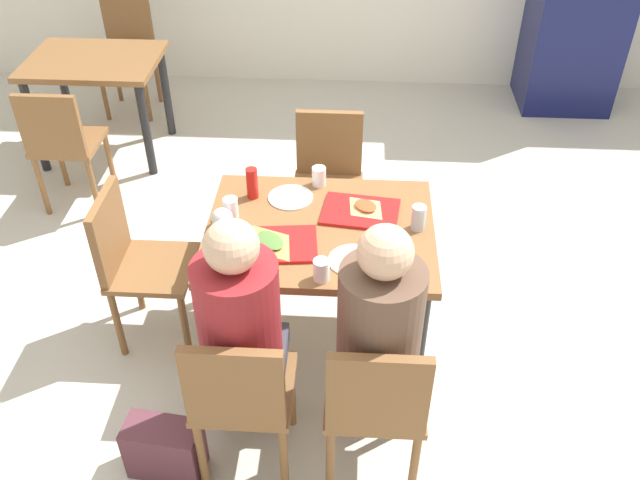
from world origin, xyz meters
TOP-DOWN VIEW (x-y plane):
  - ground_plane at (0.00, 0.00)m, footprint 10.00×10.00m
  - main_table at (0.00, 0.00)m, footprint 1.06×0.84m
  - chair_near_left at (-0.26, -0.81)m, footprint 0.40×0.40m
  - chair_near_right at (0.26, -0.81)m, footprint 0.40×0.40m
  - chair_far_side at (0.00, 0.81)m, footprint 0.40×0.40m
  - chair_left_end at (-0.91, 0.00)m, footprint 0.40×0.40m
  - person_in_red at (-0.26, -0.67)m, footprint 0.32×0.42m
  - person_in_brown_jacket at (0.26, -0.67)m, footprint 0.32×0.42m
  - tray_red_near at (-0.19, -0.15)m, footprint 0.39×0.30m
  - tray_red_far at (0.19, 0.13)m, footprint 0.39×0.30m
  - paper_plate_center at (-0.16, 0.23)m, footprint 0.22×0.22m
  - paper_plate_near_edge at (0.16, -0.23)m, footprint 0.22×0.22m
  - pizza_slice_a at (-0.21, -0.15)m, footprint 0.25×0.26m
  - pizza_slice_b at (0.21, 0.15)m, footprint 0.21×0.21m
  - plastic_cup_a at (-0.03, 0.36)m, footprint 0.07×0.07m
  - plastic_cup_b at (0.03, -0.36)m, footprint 0.07×0.07m
  - plastic_cup_c at (-0.42, 0.06)m, footprint 0.07×0.07m
  - soda_can at (0.45, 0.02)m, footprint 0.07×0.07m
  - condiment_bottle at (-0.34, 0.23)m, footprint 0.06×0.06m
  - foil_bundle at (-0.45, -0.02)m, footprint 0.10×0.10m
  - handbag at (-0.61, -0.82)m, footprint 0.34×0.20m
  - background_table at (-1.68, 1.83)m, footprint 0.90×0.70m
  - background_chair_near at (-1.68, 1.10)m, footprint 0.40×0.40m
  - background_chair_far at (-1.68, 2.57)m, footprint 0.40×0.40m

SIDE VIEW (x-z plane):
  - ground_plane at x=0.00m, z-range -0.02..0.00m
  - handbag at x=-0.61m, z-range 0.00..0.28m
  - chair_near_left at x=-0.26m, z-range 0.07..0.93m
  - chair_near_right at x=0.26m, z-range 0.07..0.93m
  - chair_far_side at x=0.00m, z-range 0.07..0.93m
  - chair_left_end at x=-0.91m, z-range 0.07..0.93m
  - background_chair_near at x=-1.68m, z-range 0.07..0.93m
  - background_chair_far at x=-1.68m, z-range 0.07..0.93m
  - background_table at x=-1.68m, z-range 0.24..0.97m
  - main_table at x=0.00m, z-range 0.27..0.99m
  - paper_plate_center at x=-0.16m, z-range 0.73..0.74m
  - paper_plate_near_edge at x=0.16m, z-range 0.73..0.74m
  - tray_red_near at x=-0.19m, z-range 0.73..0.75m
  - tray_red_far at x=0.19m, z-range 0.73..0.75m
  - person_in_red at x=-0.26m, z-range 0.12..1.38m
  - person_in_brown_jacket at x=0.26m, z-range 0.12..1.38m
  - pizza_slice_a at x=-0.21m, z-range 0.74..0.76m
  - pizza_slice_b at x=0.21m, z-range 0.74..0.76m
  - plastic_cup_a at x=-0.03m, z-range 0.73..0.83m
  - plastic_cup_b at x=0.03m, z-range 0.73..0.83m
  - plastic_cup_c at x=-0.42m, z-range 0.73..0.83m
  - foil_bundle at x=-0.45m, z-range 0.73..0.83m
  - soda_can at x=0.45m, z-range 0.73..0.85m
  - condiment_bottle at x=-0.34m, z-range 0.73..0.89m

